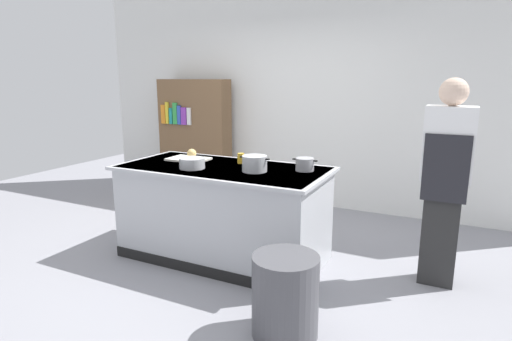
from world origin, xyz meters
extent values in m
plane|color=gray|center=(0.00, 0.00, 0.00)|extent=(10.00, 10.00, 0.00)
cube|color=white|center=(0.00, 2.10, 1.50)|extent=(6.40, 0.12, 3.00)
cube|color=#B7BABF|center=(0.00, 0.00, 0.45)|extent=(1.90, 0.90, 0.90)
cube|color=#B7BABF|center=(0.00, 0.00, 0.89)|extent=(1.98, 0.98, 0.03)
cube|color=black|center=(0.00, -0.46, 0.05)|extent=(1.90, 0.01, 0.10)
cube|color=silver|center=(-0.48, 0.13, 0.91)|extent=(0.40, 0.28, 0.02)
sphere|color=tan|center=(-0.46, 0.16, 0.97)|extent=(0.09, 0.09, 0.09)
cylinder|color=#B7BABF|center=(0.36, -0.04, 0.97)|extent=(0.22, 0.22, 0.14)
cube|color=black|center=(0.23, -0.04, 1.02)|extent=(0.04, 0.02, 0.01)
cube|color=black|center=(0.48, -0.04, 1.02)|extent=(0.04, 0.02, 0.01)
cylinder|color=#99999E|center=(0.75, 0.19, 0.96)|extent=(0.17, 0.17, 0.12)
cube|color=black|center=(0.65, 0.19, 1.00)|extent=(0.04, 0.02, 0.01)
cube|color=black|center=(0.84, 0.19, 1.00)|extent=(0.04, 0.02, 0.01)
cylinder|color=#B7BABF|center=(-0.22, -0.18, 0.95)|extent=(0.24, 0.24, 0.10)
cylinder|color=yellow|center=(0.07, 0.22, 0.95)|extent=(0.07, 0.07, 0.10)
cylinder|color=#4C4C51|center=(1.02, -0.91, 0.28)|extent=(0.45, 0.45, 0.57)
cube|color=#282828|center=(1.90, 0.35, 0.45)|extent=(0.28, 0.20, 0.90)
cube|color=white|center=(1.90, 0.35, 1.20)|extent=(0.38, 0.24, 0.60)
sphere|color=beige|center=(1.90, 0.35, 1.61)|extent=(0.22, 0.22, 0.22)
cube|color=#232328|center=(1.90, 0.23, 1.02)|extent=(0.34, 0.02, 0.54)
cube|color=brown|center=(-1.55, 1.80, 0.85)|extent=(1.10, 0.28, 1.70)
cube|color=orange|center=(-1.98, 1.64, 1.20)|extent=(0.07, 0.03, 0.27)
cube|color=yellow|center=(-1.91, 1.64, 1.22)|extent=(0.05, 0.03, 0.31)
cube|color=teal|center=(-1.85, 1.64, 1.17)|extent=(0.05, 0.03, 0.23)
cube|color=green|center=(-1.77, 1.64, 1.21)|extent=(0.07, 0.03, 0.31)
cube|color=#3351B7|center=(-1.70, 1.64, 1.19)|extent=(0.06, 0.03, 0.27)
cube|color=purple|center=(-1.62, 1.64, 1.18)|extent=(0.09, 0.03, 0.25)
cube|color=white|center=(-1.53, 1.64, 1.18)|extent=(0.06, 0.03, 0.24)
camera|label=1|loc=(1.98, -3.29, 1.71)|focal=29.28mm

